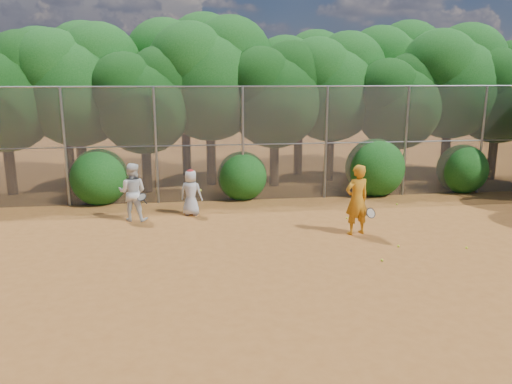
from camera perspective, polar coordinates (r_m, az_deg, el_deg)
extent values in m
plane|color=#995822|center=(12.45, 6.15, -7.41)|extent=(80.00, 80.00, 0.00)
cylinder|color=gray|center=(17.96, -20.99, 4.74)|extent=(0.09, 0.09, 4.00)
cylinder|color=gray|center=(17.51, -11.37, 5.16)|extent=(0.09, 0.09, 4.00)
cylinder|color=gray|center=(17.57, -1.52, 5.44)|extent=(0.09, 0.09, 4.00)
cylinder|color=gray|center=(18.13, 8.00, 5.56)|extent=(0.09, 0.09, 4.00)
cylinder|color=gray|center=(19.15, 16.72, 5.53)|extent=(0.09, 0.09, 4.00)
cylinder|color=gray|center=(20.56, 24.40, 5.40)|extent=(0.09, 0.09, 4.00)
cylinder|color=gray|center=(17.54, 1.76, 11.98)|extent=(20.00, 0.05, 0.05)
cylinder|color=gray|center=(17.70, 1.72, 5.50)|extent=(20.00, 0.04, 0.04)
cube|color=slate|center=(17.70, 1.72, 5.50)|extent=(20.00, 0.02, 4.00)
cylinder|color=black|center=(20.67, -26.33, 2.97)|extent=(0.38, 0.38, 2.38)
sphere|color=black|center=(20.44, -26.99, 9.41)|extent=(3.81, 3.81, 3.81)
sphere|color=black|center=(20.55, -24.88, 12.30)|extent=(3.05, 3.05, 3.05)
cylinder|color=black|center=(20.47, -19.27, 3.72)|extent=(0.38, 0.38, 2.52)
sphere|color=#134D14|center=(20.25, -19.80, 10.62)|extent=(4.03, 4.03, 4.03)
sphere|color=#134D14|center=(20.49, -17.52, 13.63)|extent=(3.23, 3.23, 3.23)
sphere|color=#134D14|center=(20.10, -22.17, 12.72)|extent=(3.02, 3.02, 3.02)
cylinder|color=black|center=(19.46, -12.40, 3.16)|extent=(0.36, 0.36, 2.17)
sphere|color=black|center=(19.21, -12.71, 9.42)|extent=(3.47, 3.47, 3.47)
sphere|color=black|center=(19.48, -10.68, 12.12)|extent=(2.78, 2.78, 2.78)
sphere|color=black|center=(18.99, -14.75, 11.37)|extent=(2.60, 2.60, 2.60)
cylinder|color=black|center=(20.35, -5.16, 4.55)|extent=(0.39, 0.39, 2.66)
sphere|color=#134D14|center=(20.13, -5.32, 11.90)|extent=(4.26, 4.26, 4.26)
sphere|color=#134D14|center=(20.61, -2.99, 14.92)|extent=(3.40, 3.40, 3.40)
sphere|color=#134D14|center=(19.79, -7.55, 14.29)|extent=(3.19, 3.19, 3.19)
cylinder|color=black|center=(20.05, 2.10, 3.90)|extent=(0.37, 0.37, 2.27)
sphere|color=black|center=(19.82, 2.15, 10.28)|extent=(3.64, 3.64, 3.64)
sphere|color=black|center=(20.29, 4.08, 12.89)|extent=(2.91, 2.91, 2.91)
sphere|color=black|center=(19.43, 0.41, 12.38)|extent=(2.73, 2.73, 2.73)
cylinder|color=black|center=(21.36, 8.38, 4.58)|extent=(0.38, 0.38, 2.45)
sphere|color=#134D14|center=(21.15, 8.60, 11.03)|extent=(3.92, 3.92, 3.92)
sphere|color=#134D14|center=(21.74, 10.44, 13.60)|extent=(3.14, 3.14, 3.14)
sphere|color=#134D14|center=(20.67, 7.03, 13.20)|extent=(2.94, 2.94, 2.94)
cylinder|color=black|center=(21.29, 15.60, 3.73)|extent=(0.36, 0.36, 2.10)
sphere|color=black|center=(21.07, 15.95, 9.26)|extent=(3.36, 3.36, 3.36)
sphere|color=black|center=(21.62, 17.40, 11.48)|extent=(2.69, 2.69, 2.69)
sphere|color=black|center=(20.58, 14.82, 11.12)|extent=(2.52, 2.52, 2.52)
cylinder|color=black|center=(22.88, 20.84, 4.60)|extent=(0.39, 0.39, 2.59)
sphere|color=#134D14|center=(22.68, 21.37, 10.95)|extent=(4.14, 4.14, 4.14)
sphere|color=#134D14|center=(23.44, 22.92, 13.40)|extent=(3.32, 3.32, 3.32)
sphere|color=#134D14|center=(22.06, 20.25, 13.16)|extent=(3.11, 3.11, 3.11)
cylinder|color=black|center=(23.66, 25.44, 4.10)|extent=(0.37, 0.37, 2.31)
sphere|color=black|center=(23.46, 25.98, 9.56)|extent=(3.70, 3.70, 3.70)
sphere|color=black|center=(24.16, 27.21, 11.70)|extent=(2.96, 2.96, 2.96)
sphere|color=black|center=(22.86, 25.18, 11.44)|extent=(2.77, 2.77, 2.77)
cylinder|color=black|center=(22.90, -20.61, 4.67)|extent=(0.39, 0.39, 2.62)
sphere|color=#134D14|center=(22.71, -21.14, 11.10)|extent=(4.20, 4.20, 4.20)
sphere|color=#134D14|center=(22.95, -19.02, 13.90)|extent=(3.36, 3.36, 3.36)
sphere|color=#134D14|center=(22.58, -23.37, 13.04)|extent=(3.15, 3.15, 3.15)
cylinder|color=black|center=(22.50, -7.97, 5.47)|extent=(0.40, 0.40, 2.80)
sphere|color=#134D14|center=(22.31, -8.20, 12.47)|extent=(4.48, 4.48, 4.48)
sphere|color=#134D14|center=(22.79, -5.95, 15.36)|extent=(3.58, 3.58, 3.58)
sphere|color=#134D14|center=(22.00, -10.40, 14.72)|extent=(3.36, 3.36, 3.36)
cylinder|color=black|center=(22.65, 4.84, 5.25)|extent=(0.38, 0.38, 2.52)
sphere|color=#134D14|center=(22.45, 4.96, 11.50)|extent=(4.03, 4.03, 4.03)
sphere|color=#134D14|center=(23.02, 6.81, 14.01)|extent=(3.23, 3.23, 3.23)
sphere|color=#134D14|center=(22.00, 3.33, 13.60)|extent=(3.02, 3.02, 3.02)
cylinder|color=black|center=(24.55, 14.90, 5.71)|extent=(0.40, 0.40, 2.73)
sphere|color=#134D14|center=(24.37, 15.28, 11.95)|extent=(4.37, 4.37, 4.37)
sphere|color=#134D14|center=(25.13, 16.93, 14.37)|extent=(3.49, 3.49, 3.49)
sphere|color=#134D14|center=(23.79, 13.97, 14.12)|extent=(3.28, 3.28, 3.28)
sphere|color=#134D14|center=(18.20, -17.46, 1.91)|extent=(2.00, 2.00, 2.00)
sphere|color=#134D14|center=(18.04, -1.60, 2.10)|extent=(1.80, 1.80, 1.80)
sphere|color=#134D14|center=(19.17, 13.45, 3.01)|extent=(2.20, 2.20, 2.20)
sphere|color=#134D14|center=(20.70, 22.52, 2.67)|extent=(1.90, 1.90, 1.90)
imported|color=orange|center=(14.14, 11.45, -0.87)|extent=(0.82, 0.65, 1.98)
torus|color=black|center=(14.16, 12.99, -2.36)|extent=(0.34, 0.25, 0.28)
cylinder|color=black|center=(14.33, 12.48, -2.57)|extent=(0.12, 0.26, 0.16)
imported|color=silver|center=(15.97, -7.44, -0.08)|extent=(0.83, 0.68, 1.46)
ellipsoid|color=#A81918|center=(15.83, -7.51, 2.36)|extent=(0.22, 0.22, 0.13)
sphere|color=#D2E329|center=(15.75, -6.35, 0.21)|extent=(0.07, 0.07, 0.07)
imported|color=white|center=(15.67, -13.94, -0.01)|extent=(0.99, 0.84, 1.79)
torus|color=black|center=(15.37, -12.93, -0.57)|extent=(0.38, 0.36, 0.22)
cylinder|color=black|center=(15.52, -12.59, -1.02)|extent=(0.13, 0.20, 0.23)
sphere|color=#D2E329|center=(13.56, 15.96, -5.95)|extent=(0.07, 0.07, 0.07)
sphere|color=#D2E329|center=(15.79, 10.36, -2.95)|extent=(0.07, 0.07, 0.07)
sphere|color=#D2E329|center=(14.02, 22.93, -5.88)|extent=(0.07, 0.07, 0.07)
sphere|color=#D2E329|center=(12.45, 14.20, -7.57)|extent=(0.07, 0.07, 0.07)
sphere|color=#D2E329|center=(17.88, 15.81, -1.35)|extent=(0.07, 0.07, 0.07)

